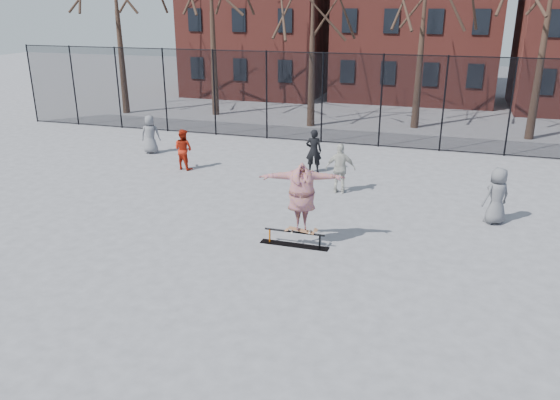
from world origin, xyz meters
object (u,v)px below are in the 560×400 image
(skateboard, at_px, (301,230))
(skater, at_px, (302,197))
(skate_rail, at_px, (294,240))
(bystander_white, at_px, (340,169))
(bystander_extra, at_px, (497,196))
(bystander_black, at_px, (314,151))
(bystander_red, at_px, (183,149))
(bystander_grey, at_px, (150,134))

(skateboard, xyz_separation_m, skater, (0.00, 0.00, 0.92))
(skateboard, bearing_deg, skater, 90.00)
(skate_rail, xyz_separation_m, bystander_white, (0.28, 4.53, 0.68))
(skateboard, xyz_separation_m, bystander_white, (0.09, 4.53, 0.39))
(skater, xyz_separation_m, bystander_extra, (4.85, 3.21, -0.55))
(bystander_black, xyz_separation_m, bystander_white, (1.42, -2.06, 0.02))
(bystander_extra, bearing_deg, bystander_white, -50.74)
(bystander_black, bearing_deg, skate_rail, 89.75)
(bystander_red, bearing_deg, skater, 150.44)
(skate_rail, bearing_deg, bystander_white, 86.52)
(skate_rail, distance_m, bystander_grey, 11.05)
(skate_rail, distance_m, skateboard, 0.34)
(bystander_grey, xyz_separation_m, bystander_extra, (13.38, -4.01, 0.02))
(skater, bearing_deg, bystander_grey, 123.37)
(bystander_black, bearing_deg, bystander_grey, -15.14)
(skateboard, bearing_deg, bystander_black, 101.43)
(bystander_white, bearing_deg, bystander_red, -16.89)
(skate_rail, distance_m, bystander_white, 4.59)
(skateboard, bearing_deg, bystander_grey, 139.76)
(skater, xyz_separation_m, bystander_red, (-6.13, 5.50, -0.60))
(bystander_black, relative_size, bystander_red, 1.06)
(skater, height_order, bystander_white, skater)
(bystander_white, relative_size, bystander_extra, 1.01)
(bystander_white, bearing_deg, skateboard, 80.84)
(bystander_black, distance_m, bystander_red, 4.92)
(skateboard, bearing_deg, bystander_extra, 33.44)
(skate_rail, xyz_separation_m, skater, (0.18, 0.00, 1.21))
(skate_rail, relative_size, bystander_extra, 1.11)
(bystander_grey, height_order, bystander_red, bystander_grey)
(bystander_grey, height_order, bystander_black, bystander_black)
(bystander_extra, bearing_deg, skater, -1.77)
(skater, bearing_deg, skate_rail, 163.61)
(skate_rail, xyz_separation_m, skateboard, (0.18, 0.00, 0.29))
(bystander_grey, height_order, bystander_white, bystander_white)
(skate_rail, relative_size, bystander_black, 1.12)
(skateboard, xyz_separation_m, bystander_extra, (4.85, 3.21, 0.38))
(bystander_grey, xyz_separation_m, bystander_white, (8.62, -2.69, 0.03))
(bystander_grey, bearing_deg, bystander_black, 158.34)
(bystander_extra, bearing_deg, skate_rail, -2.74)
(skater, distance_m, bystander_grey, 11.19)
(skater, bearing_deg, bystander_red, 121.72)
(bystander_grey, distance_m, bystander_black, 7.22)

